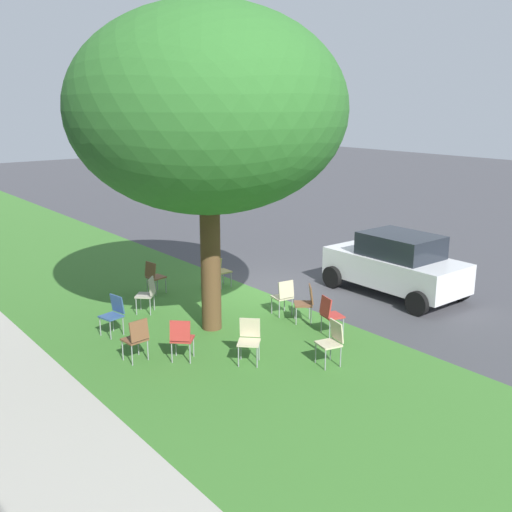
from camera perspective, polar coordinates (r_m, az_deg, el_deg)
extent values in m
plane|color=#424247|center=(16.10, 1.30, -3.31)|extent=(80.00, 80.00, 0.00)
cube|color=#3D752D|center=(14.36, -8.59, -5.72)|extent=(48.00, 6.00, 0.01)
cylinder|color=brown|center=(13.00, -4.39, 0.09)|extent=(0.44, 0.44, 3.41)
ellipsoid|color=#2D6B28|center=(12.59, -4.67, 13.81)|extent=(5.77, 5.77, 4.27)
cube|color=#B7332D|center=(13.08, 7.36, -5.70)|extent=(0.51, 0.50, 0.04)
cube|color=#B7332D|center=(12.91, 6.70, -4.82)|extent=(0.41, 0.19, 0.40)
cylinder|color=gray|center=(13.10, 8.37, -6.77)|extent=(0.02, 0.02, 0.42)
cylinder|color=gray|center=(13.39, 7.56, -6.27)|extent=(0.02, 0.02, 0.42)
cylinder|color=gray|center=(12.94, 7.08, -7.01)|extent=(0.02, 0.02, 0.42)
cylinder|color=gray|center=(13.22, 6.29, -6.49)|extent=(0.02, 0.02, 0.42)
cube|color=brown|center=(11.97, -11.57, -7.85)|extent=(0.44, 0.45, 0.04)
cube|color=brown|center=(11.74, -11.16, -7.02)|extent=(0.12, 0.41, 0.40)
cylinder|color=gray|center=(12.28, -11.23, -8.40)|extent=(0.02, 0.02, 0.42)
cylinder|color=gray|center=(12.11, -12.68, -8.82)|extent=(0.02, 0.02, 0.42)
cylinder|color=gray|center=(12.02, -10.34, -8.88)|extent=(0.02, 0.02, 0.42)
cylinder|color=gray|center=(11.84, -11.81, -9.32)|extent=(0.02, 0.02, 0.42)
cube|color=brown|center=(15.97, -9.56, -2.01)|extent=(0.48, 0.46, 0.04)
cube|color=brown|center=(15.80, -10.11, -1.31)|extent=(0.41, 0.15, 0.40)
cylinder|color=gray|center=(16.00, -8.65, -2.80)|extent=(0.02, 0.02, 0.42)
cylinder|color=gray|center=(16.27, -9.45, -2.53)|extent=(0.02, 0.02, 0.42)
cylinder|color=gray|center=(15.80, -9.60, -3.06)|extent=(0.02, 0.02, 0.42)
cylinder|color=gray|center=(16.07, -10.40, -2.79)|extent=(0.02, 0.02, 0.42)
cube|color=beige|center=(11.61, 6.96, -8.38)|extent=(0.50, 0.49, 0.04)
cube|color=beige|center=(11.61, 7.76, -7.12)|extent=(0.41, 0.18, 0.40)
cylinder|color=gray|center=(11.76, 5.75, -9.25)|extent=(0.02, 0.02, 0.42)
cylinder|color=gray|center=(11.48, 6.67, -9.89)|extent=(0.02, 0.02, 0.42)
cylinder|color=gray|center=(11.93, 7.17, -8.94)|extent=(0.02, 0.02, 0.42)
cylinder|color=gray|center=(11.65, 8.12, -9.57)|extent=(0.02, 0.02, 0.42)
cube|color=#B7332D|center=(11.85, -7.07, -7.90)|extent=(0.58, 0.58, 0.04)
cube|color=#B7332D|center=(11.59, -7.31, -7.14)|extent=(0.34, 0.34, 0.40)
cylinder|color=gray|center=(12.05, -6.02, -8.65)|extent=(0.02, 0.02, 0.42)
cylinder|color=gray|center=(12.13, -7.70, -8.55)|extent=(0.02, 0.02, 0.42)
cylinder|color=gray|center=(11.75, -6.36, -9.30)|extent=(0.02, 0.02, 0.42)
cylinder|color=gray|center=(11.82, -8.09, -9.19)|extent=(0.02, 0.02, 0.42)
cube|color=olive|center=(16.29, -3.27, -1.49)|extent=(0.42, 0.41, 0.04)
cube|color=olive|center=(16.13, -3.80, -0.78)|extent=(0.40, 0.09, 0.40)
cylinder|color=gray|center=(16.32, -2.40, -2.29)|extent=(0.02, 0.02, 0.42)
cylinder|color=gray|center=(16.59, -3.15, -2.01)|extent=(0.02, 0.02, 0.42)
cylinder|color=gray|center=(16.12, -3.37, -2.51)|extent=(0.02, 0.02, 0.42)
cylinder|color=gray|center=(16.41, -4.11, -2.22)|extent=(0.02, 0.02, 0.42)
cube|color=#335184|center=(13.30, -13.74, -5.65)|extent=(0.49, 0.48, 0.04)
cube|color=#335184|center=(13.33, -13.18, -4.49)|extent=(0.41, 0.17, 0.40)
cylinder|color=gray|center=(13.43, -14.73, -6.57)|extent=(0.02, 0.02, 0.42)
cylinder|color=gray|center=(13.15, -13.79, -6.96)|extent=(0.02, 0.02, 0.42)
cylinder|color=gray|center=(13.61, -13.57, -6.20)|extent=(0.02, 0.02, 0.42)
cylinder|color=gray|center=(13.34, -12.62, -6.58)|extent=(0.02, 0.02, 0.42)
cube|color=brown|center=(13.74, 4.54, -4.61)|extent=(0.58, 0.57, 0.04)
cube|color=brown|center=(13.68, 5.32, -3.65)|extent=(0.37, 0.31, 0.40)
cylinder|color=gray|center=(13.97, 3.76, -5.26)|extent=(0.02, 0.02, 0.42)
cylinder|color=gray|center=(13.63, 3.88, -5.78)|extent=(0.02, 0.02, 0.42)
cylinder|color=gray|center=(14.00, 5.15, -5.25)|extent=(0.02, 0.02, 0.42)
cylinder|color=gray|center=(13.66, 5.30, -5.76)|extent=(0.02, 0.02, 0.42)
cube|color=#ADA393|center=(14.54, -10.62, -3.73)|extent=(0.58, 0.58, 0.04)
cube|color=#ADA393|center=(14.42, -9.97, -2.85)|extent=(0.35, 0.34, 0.40)
cylinder|color=gray|center=(14.82, -11.02, -4.32)|extent=(0.02, 0.02, 0.42)
cylinder|color=gray|center=(14.50, -11.42, -4.78)|extent=(0.02, 0.02, 0.42)
cylinder|color=gray|center=(14.73, -9.75, -4.38)|extent=(0.02, 0.02, 0.42)
cylinder|color=gray|center=(14.41, -10.12, -4.84)|extent=(0.02, 0.02, 0.42)
cube|color=beige|center=(14.18, 2.51, -3.96)|extent=(0.46, 0.48, 0.04)
cube|color=beige|center=(13.96, 2.92, -3.23)|extent=(0.14, 0.41, 0.40)
cylinder|color=gray|center=(14.48, 2.74, -4.52)|extent=(0.02, 0.02, 0.42)
cylinder|color=gray|center=(14.30, 1.52, -4.76)|extent=(0.02, 0.02, 0.42)
cylinder|color=gray|center=(14.21, 3.48, -4.90)|extent=(0.02, 0.02, 0.42)
cylinder|color=gray|center=(14.03, 2.25, -5.15)|extent=(0.02, 0.02, 0.42)
cube|color=beige|center=(11.59, -0.70, -8.31)|extent=(0.58, 0.58, 0.04)
cube|color=beige|center=(11.67, -0.59, -6.88)|extent=(0.34, 0.34, 0.40)
cylinder|color=gray|center=(11.55, -1.70, -9.64)|extent=(0.02, 0.02, 0.42)
cylinder|color=gray|center=(11.51, 0.10, -9.72)|extent=(0.02, 0.02, 0.42)
cylinder|color=gray|center=(11.86, -1.46, -8.97)|extent=(0.02, 0.02, 0.42)
cylinder|color=gray|center=(11.82, 0.29, -9.05)|extent=(0.02, 0.02, 0.42)
cube|color=silver|center=(16.02, 13.15, -1.24)|extent=(3.70, 1.64, 0.76)
cube|color=#1E232B|center=(15.77, 13.71, 0.92)|extent=(1.90, 1.44, 0.64)
cylinder|color=black|center=(16.37, 7.35, -2.02)|extent=(0.60, 0.18, 0.60)
cylinder|color=black|center=(17.62, 11.30, -0.98)|extent=(0.60, 0.18, 0.60)
cylinder|color=black|center=(14.67, 15.22, -4.41)|extent=(0.60, 0.18, 0.60)
cylinder|color=black|center=(16.05, 18.93, -3.05)|extent=(0.60, 0.18, 0.60)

